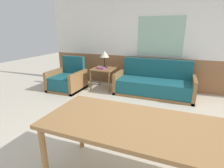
{
  "coord_description": "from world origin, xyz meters",
  "views": [
    {
      "loc": [
        0.18,
        -2.17,
        1.58
      ],
      "look_at": [
        -1.05,
        0.94,
        0.53
      ],
      "focal_mm": 28.0,
      "sensor_mm": 36.0,
      "label": 1
    }
  ],
  "objects": [
    {
      "name": "side_table",
      "position": [
        -1.73,
        2.05,
        0.48
      ],
      "size": [
        0.59,
        0.59,
        0.57
      ],
      "color": "olive",
      "rests_on": "ground_plane"
    },
    {
      "name": "armchair",
      "position": [
        -2.61,
        1.61,
        0.25
      ],
      "size": [
        0.82,
        0.83,
        0.86
      ],
      "rotation": [
        0.0,
        0.0,
        0.3
      ],
      "color": "olive",
      "rests_on": "ground_plane"
    },
    {
      "name": "wall_back",
      "position": [
        -0.01,
        2.63,
        1.35
      ],
      "size": [
        7.2,
        0.09,
        2.7
      ],
      "color": "#8E603D",
      "rests_on": "ground_plane"
    },
    {
      "name": "ground_plane",
      "position": [
        0.0,
        0.0,
        0.0
      ],
      "size": [
        16.0,
        16.0,
        0.0
      ],
      "primitive_type": "plane",
      "color": "beige"
    },
    {
      "name": "table_lamp",
      "position": [
        -1.74,
        2.16,
        0.93
      ],
      "size": [
        0.26,
        0.26,
        0.46
      ],
      "color": "black",
      "rests_on": "side_table"
    },
    {
      "name": "couch",
      "position": [
        -0.37,
        2.05,
        0.25
      ],
      "size": [
        1.89,
        0.77,
        0.85
      ],
      "color": "olive",
      "rests_on": "ground_plane"
    },
    {
      "name": "book_stack",
      "position": [
        -1.75,
        1.95,
        0.59
      ],
      "size": [
        0.22,
        0.16,
        0.05
      ],
      "color": "#994C84",
      "rests_on": "side_table"
    },
    {
      "name": "dining_table",
      "position": [
        0.06,
        -0.73,
        0.67
      ],
      "size": [
        2.2,
        0.81,
        0.74
      ],
      "color": "#9E7042",
      "rests_on": "ground_plane"
    }
  ]
}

